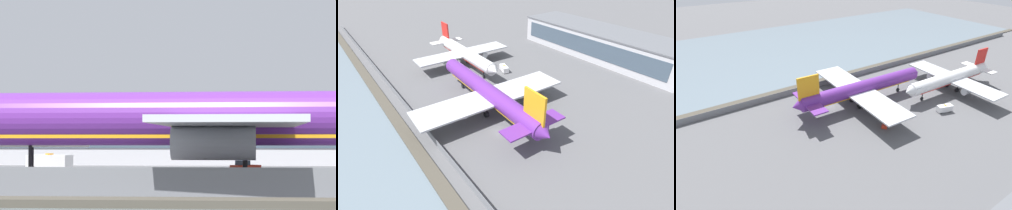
# 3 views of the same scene
# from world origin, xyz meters

# --- Properties ---
(cargo_jet_purple) EXTENTS (53.00, 45.48, 15.07)m
(cargo_jet_purple) POSITION_xyz_m (-10.52, 3.66, 5.75)
(cargo_jet_purple) COLOR #602889
(cargo_jet_purple) RESTS_ON ground
(baggage_tug) EXTENTS (3.50, 3.25, 1.80)m
(baggage_tug) POSITION_xyz_m (-7.65, 19.72, 0.81)
(baggage_tug) COLOR red
(baggage_tug) RESTS_ON ground
(ops_van) EXTENTS (5.58, 3.48, 2.48)m
(ops_van) POSITION_xyz_m (-30.29, 23.92, 1.28)
(ops_van) COLOR white
(ops_van) RESTS_ON ground
(terminal_building) EXTENTS (75.08, 20.88, 11.65)m
(terminal_building) POSITION_xyz_m (-19.26, 68.61, 5.83)
(terminal_building) COLOR #B2B2B7
(terminal_building) RESTS_ON ground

